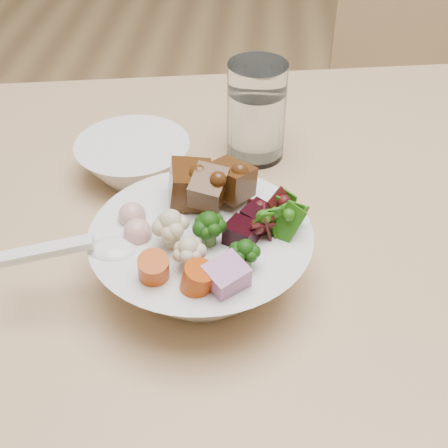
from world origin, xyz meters
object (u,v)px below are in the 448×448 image
(dining_table, at_px, (431,261))
(food_bowl, at_px, (203,252))
(water_glass, at_px, (256,115))
(chair_far, at_px, (410,124))
(side_bowl, at_px, (134,160))

(dining_table, bearing_deg, food_bowl, -165.87)
(food_bowl, height_order, water_glass, water_glass)
(chair_far, bearing_deg, dining_table, -100.67)
(water_glass, bearing_deg, side_bowl, -158.17)
(water_glass, distance_m, side_bowl, 0.17)
(chair_far, distance_m, food_bowl, 0.89)
(food_bowl, distance_m, side_bowl, 0.21)
(dining_table, relative_size, food_bowl, 6.94)
(water_glass, bearing_deg, food_bowl, -100.45)
(chair_far, bearing_deg, side_bowl, -131.70)
(side_bowl, bearing_deg, dining_table, -9.20)
(food_bowl, height_order, side_bowl, food_bowl)
(dining_table, xyz_separation_m, food_bowl, (-0.27, -0.12, 0.11))
(dining_table, xyz_separation_m, side_bowl, (-0.38, 0.06, 0.09))
(dining_table, distance_m, chair_far, 0.66)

